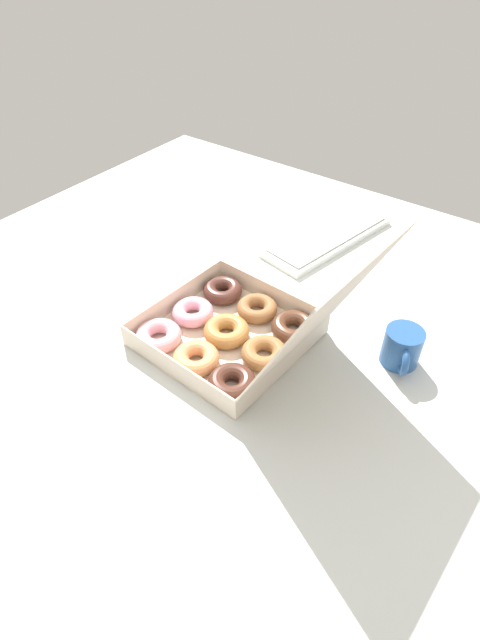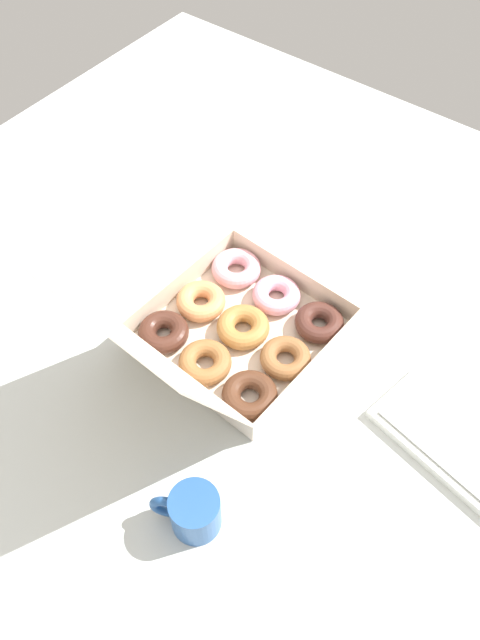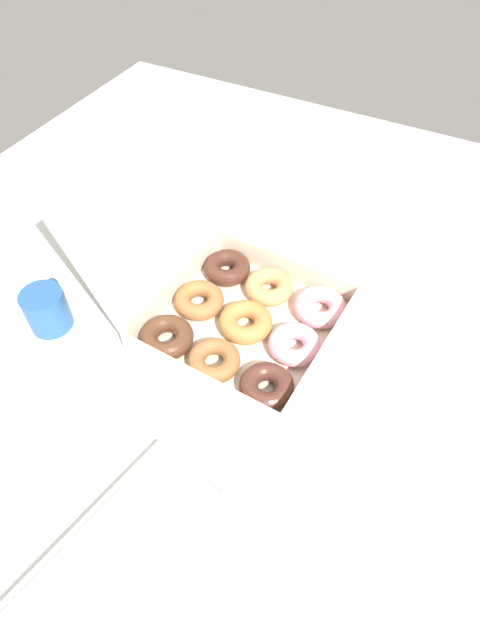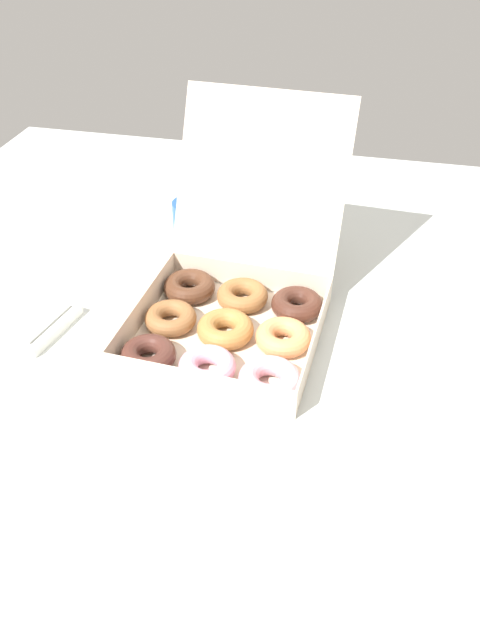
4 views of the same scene
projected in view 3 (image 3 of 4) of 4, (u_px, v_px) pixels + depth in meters
The scene contains 5 objects.
ground_plane at pixel (251, 324), 101.60cm from camera, with size 180.00×180.00×2.00cm, color silver.
donut_box at pixel (234, 310), 97.48cm from camera, with size 36.42×50.04×36.50cm.
keyboard at pixel (88, 585), 68.85cm from camera, with size 44.59×22.59×2.20cm.
coffee_mug at pixel (47, 308), 97.15cm from camera, with size 11.24×8.27×8.60cm.
paper_napkin at pixel (364, 449), 82.86cm from camera, with size 11.82×10.05×0.15cm, color white.
Camera 3 is at (-58.32, -27.95, 77.39)cm, focal length 28.00 mm.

